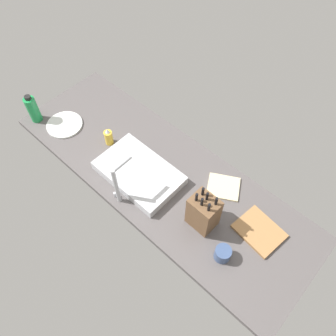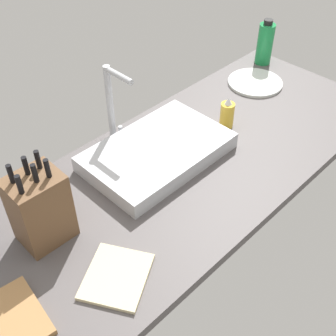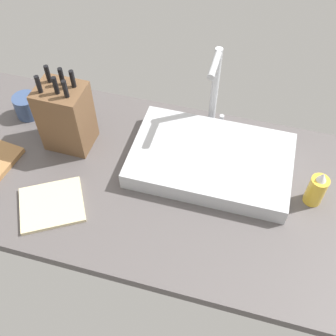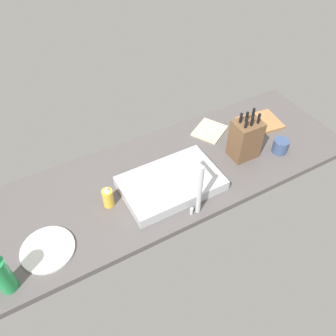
# 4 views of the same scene
# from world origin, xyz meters

# --- Properties ---
(countertop_slab) EXTENTS (1.97, 0.67, 0.04)m
(countertop_slab) POSITION_xyz_m (0.00, 0.00, 0.02)
(countertop_slab) COLOR #514C4C
(countertop_slab) RESTS_ON ground
(sink_basin) EXTENTS (0.49, 0.31, 0.06)m
(sink_basin) POSITION_xyz_m (0.08, 0.09, 0.06)
(sink_basin) COLOR #B7BABF
(sink_basin) RESTS_ON countertop_slab
(faucet) EXTENTS (0.05, 0.13, 0.30)m
(faucet) POSITION_xyz_m (0.04, 0.27, 0.21)
(faucet) COLOR #B7BABF
(faucet) RESTS_ON countertop_slab
(knife_block) EXTENTS (0.15, 0.12, 0.28)m
(knife_block) POSITION_xyz_m (-0.39, 0.08, 0.15)
(knife_block) COLOR brown
(knife_block) RESTS_ON countertop_slab
(cutting_board) EXTENTS (0.26, 0.22, 0.02)m
(cutting_board) POSITION_xyz_m (-0.65, -0.09, 0.04)
(cutting_board) COLOR #9E7042
(cutting_board) RESTS_ON countertop_slab
(soap_bottle) EXTENTS (0.05, 0.05, 0.13)m
(soap_bottle) POSITION_xyz_m (0.40, 0.05, 0.09)
(soap_bottle) COLOR gold
(soap_bottle) RESTS_ON countertop_slab
(water_bottle) EXTENTS (0.07, 0.07, 0.21)m
(water_bottle) POSITION_xyz_m (0.90, 0.24, 0.13)
(water_bottle) COLOR #1E8E47
(water_bottle) RESTS_ON countertop_slab
(dinner_plate) EXTENTS (0.23, 0.23, 0.01)m
(dinner_plate) POSITION_xyz_m (0.72, 0.15, 0.04)
(dinner_plate) COLOR silver
(dinner_plate) RESTS_ON countertop_slab
(dish_towel) EXTENTS (0.24, 0.23, 0.01)m
(dish_towel) POSITION_xyz_m (-0.34, -0.18, 0.04)
(dish_towel) COLOR beige
(dish_towel) RESTS_ON countertop_slab
(coffee_mug) EXTENTS (0.08, 0.08, 0.08)m
(coffee_mug) POSITION_xyz_m (-0.58, 0.16, 0.07)
(coffee_mug) COLOR #384C75
(coffee_mug) RESTS_ON countertop_slab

